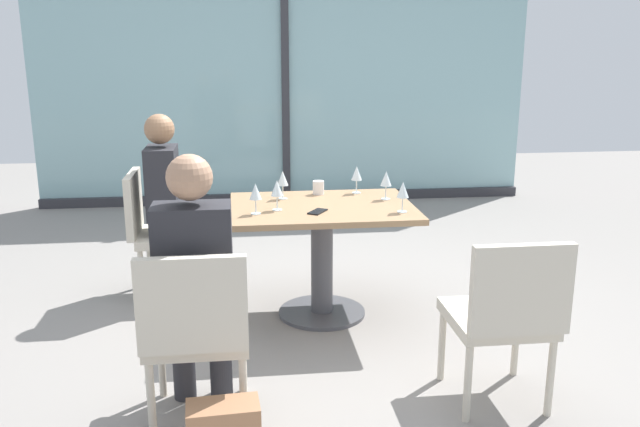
# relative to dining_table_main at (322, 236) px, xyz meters

# --- Properties ---
(ground_plane) EXTENTS (12.00, 12.00, 0.00)m
(ground_plane) POSITION_rel_dining_table_main_xyz_m (0.00, 0.00, -0.53)
(ground_plane) COLOR gray
(window_wall_backdrop) EXTENTS (5.27, 0.10, 2.70)m
(window_wall_backdrop) POSITION_rel_dining_table_main_xyz_m (0.00, 3.20, 0.68)
(window_wall_backdrop) COLOR #8CB7BC
(window_wall_backdrop) RESTS_ON ground_plane
(dining_table_main) EXTENTS (1.14, 0.85, 0.73)m
(dining_table_main) POSITION_rel_dining_table_main_xyz_m (0.00, 0.00, 0.00)
(dining_table_main) COLOR #997551
(dining_table_main) RESTS_ON ground_plane
(chair_front_left) EXTENTS (0.46, 0.50, 0.87)m
(chair_front_left) POSITION_rel_dining_table_main_xyz_m (-0.71, -1.23, -0.03)
(chair_front_left) COLOR beige
(chair_front_left) RESTS_ON ground_plane
(chair_far_left) EXTENTS (0.50, 0.46, 0.87)m
(chair_far_left) POSITION_rel_dining_table_main_xyz_m (-1.07, 0.48, -0.03)
(chair_far_left) COLOR beige
(chair_far_left) RESTS_ON ground_plane
(chair_front_right) EXTENTS (0.46, 0.50, 0.87)m
(chair_front_right) POSITION_rel_dining_table_main_xyz_m (0.71, -1.23, -0.03)
(chair_front_right) COLOR beige
(chair_front_right) RESTS_ON ground_plane
(person_front_left) EXTENTS (0.34, 0.39, 1.26)m
(person_front_left) POSITION_rel_dining_table_main_xyz_m (-0.71, -1.12, 0.17)
(person_front_left) COLOR #28282D
(person_front_left) RESTS_ON ground_plane
(person_far_left) EXTENTS (0.39, 0.34, 1.26)m
(person_far_left) POSITION_rel_dining_table_main_xyz_m (-0.96, 0.48, 0.17)
(person_far_left) COLOR #28282D
(person_far_left) RESTS_ON ground_plane
(wine_glass_0) EXTENTS (0.07, 0.07, 0.18)m
(wine_glass_0) POSITION_rel_dining_table_main_xyz_m (0.46, -0.23, 0.33)
(wine_glass_0) COLOR silver
(wine_glass_0) RESTS_ON dining_table_main
(wine_glass_1) EXTENTS (0.07, 0.07, 0.18)m
(wine_glass_1) POSITION_rel_dining_table_main_xyz_m (0.27, 0.31, 0.33)
(wine_glass_1) COLOR silver
(wine_glass_1) RESTS_ON dining_table_main
(wine_glass_2) EXTENTS (0.07, 0.07, 0.18)m
(wine_glass_2) POSITION_rel_dining_table_main_xyz_m (-0.23, 0.20, 0.33)
(wine_glass_2) COLOR silver
(wine_glass_2) RESTS_ON dining_table_main
(wine_glass_3) EXTENTS (0.07, 0.07, 0.18)m
(wine_glass_3) POSITION_rel_dining_table_main_xyz_m (-0.41, -0.17, 0.33)
(wine_glass_3) COLOR silver
(wine_glass_3) RESTS_ON dining_table_main
(wine_glass_4) EXTENTS (0.07, 0.07, 0.18)m
(wine_glass_4) POSITION_rel_dining_table_main_xyz_m (-0.28, -0.09, 0.33)
(wine_glass_4) COLOR silver
(wine_glass_4) RESTS_ON dining_table_main
(wine_glass_5) EXTENTS (0.07, 0.07, 0.18)m
(wine_glass_5) POSITION_rel_dining_table_main_xyz_m (0.43, 0.11, 0.33)
(wine_glass_5) COLOR silver
(wine_glass_5) RESTS_ON dining_table_main
(coffee_cup) EXTENTS (0.08, 0.08, 0.09)m
(coffee_cup) POSITION_rel_dining_table_main_xyz_m (0.01, 0.31, 0.25)
(coffee_cup) COLOR white
(coffee_cup) RESTS_ON dining_table_main
(cell_phone_on_table) EXTENTS (0.14, 0.16, 0.01)m
(cell_phone_on_table) POSITION_rel_dining_table_main_xyz_m (-0.05, -0.17, 0.21)
(cell_phone_on_table) COLOR black
(cell_phone_on_table) RESTS_ON dining_table_main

